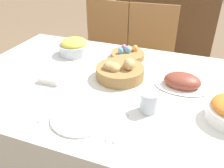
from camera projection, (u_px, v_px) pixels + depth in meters
dining_table at (117, 136)px, 1.44m from camera, size 1.71×1.04×0.74m
chair_far_left at (102, 51)px, 2.22m from camera, size 0.46×0.46×0.95m
chair_far_center at (148, 58)px, 2.08m from camera, size 0.44×0.44×0.95m
sideboard at (165, 29)px, 2.93m from camera, size 1.14×0.44×0.93m
bread_basket at (120, 71)px, 1.28m from camera, size 0.26×0.26×0.12m
egg_basket at (128, 54)px, 1.52m from camera, size 0.22×0.22×0.08m
ham_platter at (182, 82)px, 1.21m from camera, size 0.28×0.20×0.08m
pineapple_bowl at (74, 47)px, 1.55m from camera, size 0.20×0.20×0.11m
dinner_plate at (80, 117)px, 1.00m from camera, size 0.25×0.25×0.01m
fork at (50, 110)px, 1.05m from camera, size 0.01×0.18×0.00m
knife at (114, 126)px, 0.96m from camera, size 0.01×0.18×0.00m
spoon at (121, 128)px, 0.95m from camera, size 0.01×0.18×0.00m
drinking_cup at (149, 102)px, 1.02m from camera, size 0.08×0.08×0.09m
butter_dish at (51, 79)px, 1.25m from camera, size 0.12×0.07×0.03m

